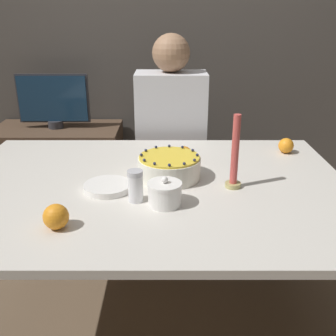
{
  "coord_description": "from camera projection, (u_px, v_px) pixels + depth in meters",
  "views": [
    {
      "loc": [
        0.07,
        -1.44,
        1.38
      ],
      "look_at": [
        0.07,
        0.06,
        0.78
      ],
      "focal_mm": 42.0,
      "sensor_mm": 36.0,
      "label": 1
    }
  ],
  "objects": [
    {
      "name": "tv_monitor",
      "position": [
        52.0,
        100.0,
        2.59
      ],
      "size": [
        0.47,
        0.1,
        0.36
      ],
      "color": "#2D2D33",
      "rests_on": "side_cabinet"
    },
    {
      "name": "dining_table",
      "position": [
        150.0,
        204.0,
        1.61
      ],
      "size": [
        1.6,
        1.14,
        0.74
      ],
      "color": "beige",
      "rests_on": "ground_plane"
    },
    {
      "name": "candle",
      "position": [
        233.0,
        158.0,
        1.5
      ],
      "size": [
        0.06,
        0.06,
        0.29
      ],
      "color": "tan",
      "rests_on": "dining_table"
    },
    {
      "name": "orange_fruit_2",
      "position": [
        285.0,
        145.0,
        1.91
      ],
      "size": [
        0.07,
        0.07,
        0.07
      ],
      "color": "orange",
      "rests_on": "dining_table"
    },
    {
      "name": "orange_fruit_0",
      "position": [
        55.0,
        217.0,
        1.24
      ],
      "size": [
        0.08,
        0.08,
        0.08
      ],
      "color": "orange",
      "rests_on": "dining_table"
    },
    {
      "name": "orange_fruit_1",
      "position": [
        183.0,
        154.0,
        1.79
      ],
      "size": [
        0.07,
        0.07,
        0.07
      ],
      "color": "orange",
      "rests_on": "dining_table"
    },
    {
      "name": "plate_stack",
      "position": [
        106.0,
        187.0,
        1.52
      ],
      "size": [
        0.19,
        0.19,
        0.02
      ],
      "color": "white",
      "rests_on": "dining_table"
    },
    {
      "name": "sugar_shaker",
      "position": [
        134.0,
        186.0,
        1.41
      ],
      "size": [
        0.06,
        0.06,
        0.12
      ],
      "color": "white",
      "rests_on": "dining_table"
    },
    {
      "name": "wall_behind",
      "position": [
        156.0,
        24.0,
        2.67
      ],
      "size": [
        8.0,
        0.05,
        2.6
      ],
      "color": "#4C4742",
      "rests_on": "ground_plane"
    },
    {
      "name": "side_cabinet",
      "position": [
        60.0,
        172.0,
        2.78
      ],
      "size": [
        0.85,
        0.45,
        0.65
      ],
      "color": "#4C3828",
      "rests_on": "ground_plane"
    },
    {
      "name": "person_man_blue_shirt",
      "position": [
        170.0,
        158.0,
        2.36
      ],
      "size": [
        0.4,
        0.34,
        1.27
      ],
      "rotation": [
        0.0,
        0.0,
        3.14
      ],
      "color": "#473D33",
      "rests_on": "ground_plane"
    },
    {
      "name": "ground_plane",
      "position": [
        152.0,
        326.0,
        1.85
      ],
      "size": [
        12.0,
        12.0,
        0.0
      ],
      "primitive_type": "plane",
      "color": "brown"
    },
    {
      "name": "sugar_bowl",
      "position": [
        163.0,
        194.0,
        1.39
      ],
      "size": [
        0.12,
        0.12,
        0.11
      ],
      "color": "white",
      "rests_on": "dining_table"
    },
    {
      "name": "cake",
      "position": [
        168.0,
        167.0,
        1.61
      ],
      "size": [
        0.26,
        0.26,
        0.11
      ],
      "color": "white",
      "rests_on": "dining_table"
    }
  ]
}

